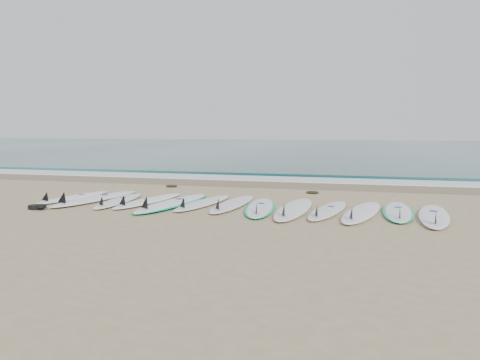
% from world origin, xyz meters
% --- Properties ---
extents(ground, '(120.00, 120.00, 0.00)m').
position_xyz_m(ground, '(0.00, 0.00, 0.00)').
color(ground, tan).
extents(ocean, '(120.00, 55.00, 0.03)m').
position_xyz_m(ocean, '(0.00, 32.50, 0.01)').
color(ocean, '#205156').
rests_on(ocean, ground).
extents(wet_sand_band, '(120.00, 1.80, 0.01)m').
position_xyz_m(wet_sand_band, '(0.00, 4.10, 0.01)').
color(wet_sand_band, '#74654C').
rests_on(wet_sand_band, ground).
extents(foam_band, '(120.00, 1.40, 0.04)m').
position_xyz_m(foam_band, '(0.00, 5.50, 0.02)').
color(foam_band, silver).
rests_on(foam_band, ground).
extents(wave_crest, '(120.00, 1.00, 0.10)m').
position_xyz_m(wave_crest, '(0.00, 7.00, 0.05)').
color(wave_crest, '#205156').
rests_on(wave_crest, ground).
extents(surfboard_0, '(0.83, 2.36, 0.30)m').
position_xyz_m(surfboard_0, '(-3.90, 0.09, 0.05)').
color(surfboard_0, white).
rests_on(surfboard_0, ground).
extents(surfboard_1, '(1.01, 2.86, 0.36)m').
position_xyz_m(surfboard_1, '(-3.26, 0.01, 0.06)').
color(surfboard_1, white).
rests_on(surfboard_1, ground).
extents(surfboard_2, '(0.72, 2.37, 0.30)m').
position_xyz_m(surfboard_2, '(-2.60, -0.11, 0.05)').
color(surfboard_2, white).
rests_on(surfboard_2, ground).
extents(surfboard_3, '(0.89, 2.54, 0.32)m').
position_xyz_m(surfboard_3, '(-1.96, 0.05, 0.06)').
color(surfboard_3, white).
rests_on(surfboard_3, ground).
extents(surfboard_4, '(1.03, 2.93, 0.36)m').
position_xyz_m(surfboard_4, '(-1.31, -0.11, 0.05)').
color(surfboard_4, white).
rests_on(surfboard_4, ground).
extents(surfboard_5, '(0.82, 2.48, 0.31)m').
position_xyz_m(surfboard_5, '(-0.69, 0.09, 0.05)').
color(surfboard_5, white).
rests_on(surfboard_5, ground).
extents(surfboard_6, '(0.62, 2.54, 0.32)m').
position_xyz_m(surfboard_6, '(-0.03, 0.10, 0.06)').
color(surfboard_6, silver).
rests_on(surfboard_6, ground).
extents(surfboard_7, '(0.95, 2.54, 0.31)m').
position_xyz_m(surfboard_7, '(0.63, -0.12, 0.05)').
color(surfboard_7, white).
rests_on(surfboard_7, ground).
extents(surfboard_8, '(0.67, 2.80, 0.36)m').
position_xyz_m(surfboard_8, '(1.32, -0.21, 0.06)').
color(surfboard_8, white).
rests_on(surfboard_8, ground).
extents(surfboard_9, '(0.86, 2.46, 0.31)m').
position_xyz_m(surfboard_9, '(1.98, -0.15, 0.05)').
color(surfboard_9, silver).
rests_on(surfboard_9, ground).
extents(surfboard_10, '(1.00, 2.70, 0.34)m').
position_xyz_m(surfboard_10, '(2.62, -0.21, 0.06)').
color(surfboard_10, white).
rests_on(surfboard_10, ground).
extents(surfboard_11, '(0.66, 2.46, 0.31)m').
position_xyz_m(surfboard_11, '(3.31, 0.12, 0.05)').
color(surfboard_11, white).
rests_on(surfboard_11, ground).
extents(surfboard_12, '(0.79, 2.61, 0.33)m').
position_xyz_m(surfboard_12, '(3.90, -0.25, 0.06)').
color(surfboard_12, white).
rests_on(surfboard_12, ground).
extents(seaweed_near, '(0.34, 0.26, 0.07)m').
position_xyz_m(seaweed_near, '(-2.59, 2.83, 0.03)').
color(seaweed_near, black).
rests_on(seaweed_near, ground).
extents(seaweed_far, '(0.33, 0.26, 0.06)m').
position_xyz_m(seaweed_far, '(1.39, 2.54, 0.03)').
color(seaweed_far, black).
rests_on(seaweed_far, ground).
extents(leash_coil, '(0.46, 0.36, 0.11)m').
position_xyz_m(leash_coil, '(-3.77, -1.26, 0.05)').
color(leash_coil, black).
rests_on(leash_coil, ground).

